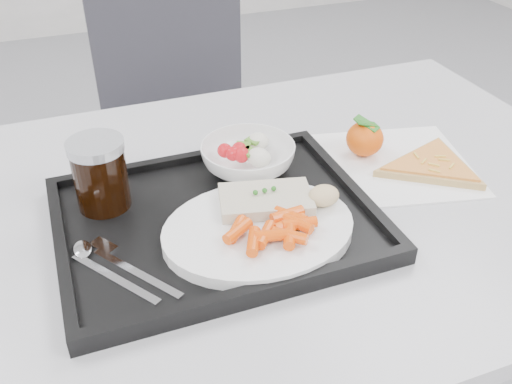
# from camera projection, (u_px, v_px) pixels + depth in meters

# --- Properties ---
(table) EXTENTS (1.20, 0.80, 0.75)m
(table) POSITION_uv_depth(u_px,v_px,m) (258.00, 231.00, 0.93)
(table) COLOR silver
(table) RESTS_ON ground
(chair) EXTENTS (0.43, 0.43, 0.93)m
(chair) POSITION_uv_depth(u_px,v_px,m) (182.00, 114.00, 1.60)
(chair) COLOR #323138
(chair) RESTS_ON ground
(tray) EXTENTS (0.45, 0.35, 0.03)m
(tray) POSITION_uv_depth(u_px,v_px,m) (216.00, 221.00, 0.83)
(tray) COLOR black
(tray) RESTS_ON table
(dinner_plate) EXTENTS (0.27, 0.27, 0.02)m
(dinner_plate) POSITION_uv_depth(u_px,v_px,m) (258.00, 230.00, 0.79)
(dinner_plate) COLOR white
(dinner_plate) RESTS_ON tray
(fish_fillet) EXTENTS (0.15, 0.11, 0.03)m
(fish_fillet) POSITION_uv_depth(u_px,v_px,m) (266.00, 200.00, 0.82)
(fish_fillet) COLOR beige
(fish_fillet) RESTS_ON dinner_plate
(bread_roll) EXTENTS (0.05, 0.04, 0.03)m
(bread_roll) POSITION_uv_depth(u_px,v_px,m) (324.00, 196.00, 0.81)
(bread_roll) COLOR #DBAB83
(bread_roll) RESTS_ON dinner_plate
(salad_bowl) EXTENTS (0.15, 0.15, 0.05)m
(salad_bowl) POSITION_uv_depth(u_px,v_px,m) (248.00, 158.00, 0.92)
(salad_bowl) COLOR white
(salad_bowl) RESTS_ON tray
(cola_glass) EXTENTS (0.08, 0.08, 0.11)m
(cola_glass) POSITION_uv_depth(u_px,v_px,m) (100.00, 173.00, 0.82)
(cola_glass) COLOR black
(cola_glass) RESTS_ON tray
(cutlery) EXTENTS (0.13, 0.16, 0.01)m
(cutlery) POSITION_uv_depth(u_px,v_px,m) (109.00, 264.00, 0.74)
(cutlery) COLOR silver
(cutlery) RESTS_ON tray
(napkin) EXTENTS (0.30, 0.29, 0.00)m
(napkin) POSITION_uv_depth(u_px,v_px,m) (394.00, 164.00, 0.97)
(napkin) COLOR white
(napkin) RESTS_ON table
(tangerine) EXTENTS (0.07, 0.07, 0.07)m
(tangerine) POSITION_uv_depth(u_px,v_px,m) (365.00, 139.00, 0.98)
(tangerine) COLOR orange
(tangerine) RESTS_ON napkin
(pizza_slice) EXTENTS (0.24, 0.24, 0.02)m
(pizza_slice) POSITION_uv_depth(u_px,v_px,m) (432.00, 165.00, 0.95)
(pizza_slice) COLOR #E2AE6D
(pizza_slice) RESTS_ON napkin
(carrot_pile) EXTENTS (0.13, 0.09, 0.02)m
(carrot_pile) POSITION_uv_depth(u_px,v_px,m) (276.00, 228.00, 0.76)
(carrot_pile) COLOR #EC4B08
(carrot_pile) RESTS_ON dinner_plate
(salad_contents) EXTENTS (0.09, 0.09, 0.03)m
(salad_contents) POSITION_uv_depth(u_px,v_px,m) (249.00, 152.00, 0.91)
(salad_contents) COLOR red
(salad_contents) RESTS_ON salad_bowl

